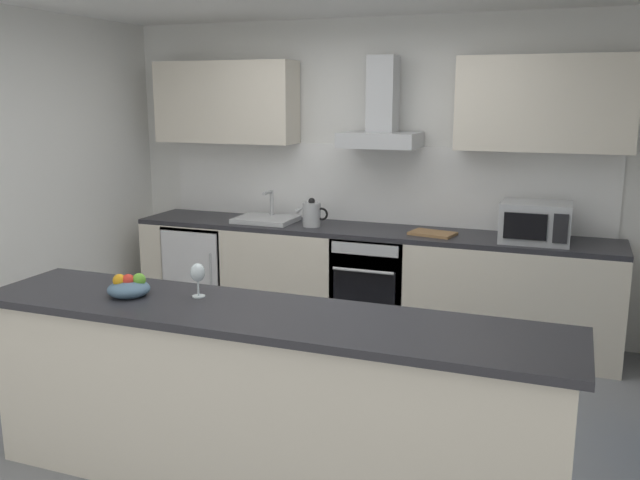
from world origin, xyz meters
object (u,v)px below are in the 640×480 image
(microwave, at_px, (535,222))
(sink, at_px, (266,219))
(chopping_board, at_px, (433,233))
(refrigerator, at_px, (206,269))
(range_hood, at_px, (381,119))
(fruit_bowl, at_px, (129,287))
(oven, at_px, (374,282))
(wine_glass, at_px, (198,274))
(kettle, at_px, (312,214))

(microwave, distance_m, sink, 2.22)
(sink, height_order, chopping_board, sink)
(refrigerator, height_order, range_hood, range_hood)
(refrigerator, bearing_deg, microwave, -0.51)
(refrigerator, bearing_deg, fruit_bowl, -68.43)
(oven, relative_size, wine_glass, 4.50)
(sink, relative_size, range_hood, 0.69)
(oven, distance_m, wine_glass, 2.36)
(oven, xyz_separation_m, chopping_board, (0.47, -0.02, 0.45))
(sink, bearing_deg, kettle, -5.76)
(kettle, xyz_separation_m, range_hood, (0.54, 0.16, 0.78))
(oven, height_order, wine_glass, wine_glass)
(microwave, bearing_deg, refrigerator, 179.49)
(refrigerator, relative_size, fruit_bowl, 3.86)
(microwave, distance_m, kettle, 1.78)
(kettle, bearing_deg, microwave, 0.19)
(wine_glass, bearing_deg, fruit_bowl, -162.61)
(refrigerator, height_order, kettle, kettle)
(refrigerator, xyz_separation_m, microwave, (2.82, -0.03, 0.62))
(wine_glass, bearing_deg, oven, 82.61)
(sink, distance_m, fruit_bowl, 2.41)
(range_hood, bearing_deg, kettle, -163.14)
(microwave, distance_m, chopping_board, 0.78)
(microwave, relative_size, range_hood, 0.69)
(oven, height_order, chopping_board, chopping_board)
(kettle, relative_size, wine_glass, 1.62)
(range_hood, distance_m, wine_glass, 2.52)
(refrigerator, relative_size, chopping_board, 2.50)
(chopping_board, bearing_deg, fruit_bowl, -115.44)
(wine_glass, relative_size, fruit_bowl, 0.81)
(refrigerator, height_order, chopping_board, chopping_board)
(kettle, xyz_separation_m, wine_glass, (0.24, -2.23, 0.07))
(kettle, relative_size, range_hood, 0.40)
(range_hood, bearing_deg, oven, -90.00)
(refrigerator, distance_m, kettle, 1.19)
(kettle, bearing_deg, fruit_bowl, -92.57)
(refrigerator, height_order, microwave, microwave)
(refrigerator, distance_m, fruit_bowl, 2.61)
(kettle, height_order, wine_glass, kettle)
(microwave, xyz_separation_m, sink, (-2.22, 0.04, -0.12))
(kettle, bearing_deg, range_hood, 16.86)
(range_hood, relative_size, fruit_bowl, 3.27)
(refrigerator, relative_size, microwave, 1.70)
(sink, xyz_separation_m, wine_glass, (0.69, -2.28, 0.14))
(microwave, height_order, range_hood, range_hood)
(oven, distance_m, chopping_board, 0.66)
(refrigerator, xyz_separation_m, sink, (0.60, 0.01, 0.50))
(fruit_bowl, bearing_deg, sink, 98.06)
(microwave, xyz_separation_m, kettle, (-1.78, -0.01, -0.04))
(kettle, xyz_separation_m, chopping_board, (1.01, 0.01, -0.09))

